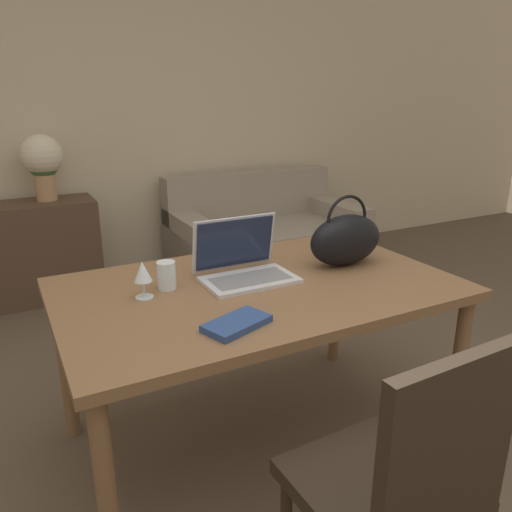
{
  "coord_description": "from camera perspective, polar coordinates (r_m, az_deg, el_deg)",
  "views": [
    {
      "loc": [
        -0.82,
        -1.05,
        1.47
      ],
      "look_at": [
        0.05,
        0.6,
        0.86
      ],
      "focal_mm": 35.0,
      "sensor_mm": 36.0,
      "label": 1
    }
  ],
  "objects": [
    {
      "name": "flower_vase",
      "position": [
        3.89,
        -23.23,
        9.97
      ],
      "size": [
        0.29,
        0.29,
        0.47
      ],
      "color": "tan",
      "rests_on": "sideboard"
    },
    {
      "name": "handbag",
      "position": [
        2.23,
        10.21,
        1.91
      ],
      "size": [
        0.36,
        0.16,
        0.32
      ],
      "color": "black",
      "rests_on": "dining_table"
    },
    {
      "name": "wall_back",
      "position": [
        4.2,
        -17.08,
        15.7
      ],
      "size": [
        10.0,
        0.06,
        2.7
      ],
      "color": "beige",
      "rests_on": "ground_plane"
    },
    {
      "name": "couch",
      "position": [
        4.27,
        0.99,
        1.93
      ],
      "size": [
        1.55,
        0.89,
        0.82
      ],
      "color": "gray",
      "rests_on": "ground_plane"
    },
    {
      "name": "chair",
      "position": [
        1.48,
        16.43,
        -23.41
      ],
      "size": [
        0.45,
        0.45,
        0.93
      ],
      "rotation": [
        0.0,
        0.0,
        0.03
      ],
      "color": "#2D2319",
      "rests_on": "ground_plane"
    },
    {
      "name": "dining_table",
      "position": [
        2.04,
        0.23,
        -5.13
      ],
      "size": [
        1.56,
        0.97,
        0.74
      ],
      "color": "brown",
      "rests_on": "ground_plane"
    },
    {
      "name": "laptop",
      "position": [
        2.07,
        -1.57,
        -0.69
      ],
      "size": [
        0.37,
        0.28,
        0.24
      ],
      "color": "silver",
      "rests_on": "dining_table"
    },
    {
      "name": "wine_glass",
      "position": [
        1.89,
        -12.82,
        -1.95
      ],
      "size": [
        0.07,
        0.07,
        0.14
      ],
      "color": "silver",
      "rests_on": "dining_table"
    },
    {
      "name": "drinking_glass",
      "position": [
        1.97,
        -10.19,
        -2.19
      ],
      "size": [
        0.07,
        0.07,
        0.11
      ],
      "color": "silver",
      "rests_on": "dining_table"
    },
    {
      "name": "sideboard",
      "position": [
        3.99,
        -24.72,
        0.31
      ],
      "size": [
        1.0,
        0.4,
        0.73
      ],
      "color": "#4C3828",
      "rests_on": "ground_plane"
    },
    {
      "name": "book",
      "position": [
        1.65,
        -2.21,
        -7.72
      ],
      "size": [
        0.25,
        0.19,
        0.02
      ],
      "rotation": [
        0.0,
        0.0,
        0.34
      ],
      "color": "navy",
      "rests_on": "dining_table"
    }
  ]
}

